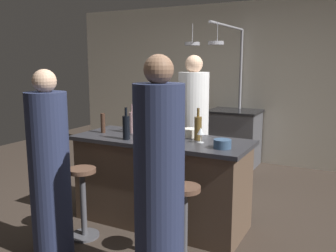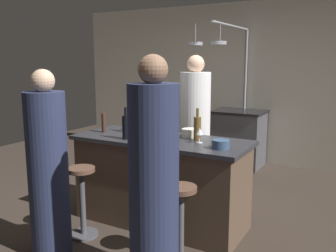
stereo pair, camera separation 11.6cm
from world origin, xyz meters
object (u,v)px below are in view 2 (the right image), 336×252
at_px(chef, 195,133).
at_px(pepper_mill, 104,123).
at_px(wine_bottle_dark, 126,127).
at_px(bar_stool_right, 181,222).
at_px(wine_bottle_green, 145,120).
at_px(wine_bottle_amber, 197,128).
at_px(wine_bottle_rose, 133,122).
at_px(mixing_bowl_ceramic, 190,133).
at_px(bar_stool_left, 82,198).
at_px(wine_glass_near_left_guest, 132,121).
at_px(wine_bottle_white, 173,130).
at_px(wine_glass_near_right_guest, 136,125).
at_px(mixing_bowl_blue, 221,144).
at_px(wine_glass_by_chef, 200,132).
at_px(guest_right, 154,185).
at_px(guest_left, 48,171).
at_px(stove_range, 238,138).

height_order(chef, pepper_mill, chef).
bearing_deg(wine_bottle_dark, bar_stool_right, -26.34).
bearing_deg(wine_bottle_green, wine_bottle_amber, -8.84).
distance_m(wine_bottle_rose, mixing_bowl_ceramic, 0.65).
distance_m(chef, bar_stool_left, 1.60).
relative_size(wine_bottle_amber, wine_glass_near_left_guest, 2.16).
bearing_deg(wine_bottle_rose, bar_stool_left, -97.78).
height_order(wine_bottle_white, wine_glass_near_right_guest, wine_bottle_white).
bearing_deg(wine_bottle_rose, mixing_bowl_blue, -11.66).
bearing_deg(mixing_bowl_ceramic, chef, 110.99).
relative_size(chef, wine_bottle_rose, 5.60).
bearing_deg(wine_bottle_green, wine_bottle_rose, -137.11).
height_order(wine_glass_by_chef, mixing_bowl_ceramic, wine_glass_by_chef).
distance_m(guest_right, mixing_bowl_blue, 0.88).
relative_size(pepper_mill, wine_glass_near_left_guest, 1.44).
bearing_deg(mixing_bowl_ceramic, wine_bottle_white, -100.17).
distance_m(wine_bottle_green, wine_bottle_white, 0.56).
bearing_deg(wine_glass_near_left_guest, guest_right, -49.40).
relative_size(guest_left, wine_bottle_amber, 5.07).
xyz_separation_m(bar_stool_right, mixing_bowl_ceramic, (-0.32, 0.81, 0.57)).
xyz_separation_m(stove_range, wine_glass_near_right_guest, (-0.29, -2.46, 0.56)).
xyz_separation_m(chef, mixing_bowl_ceramic, (0.25, -0.65, 0.14)).
height_order(wine_bottle_white, wine_glass_by_chef, wine_bottle_white).
xyz_separation_m(wine_bottle_green, mixing_bowl_ceramic, (0.54, 0.00, -0.09)).
height_order(wine_bottle_amber, wine_glass_near_left_guest, wine_bottle_amber).
bearing_deg(wine_bottle_white, wine_bottle_dark, -164.12).
height_order(stove_range, wine_glass_near_right_guest, wine_glass_near_right_guest).
bearing_deg(stove_range, mixing_bowl_blue, -75.03).
height_order(bar_stool_left, wine_bottle_green, wine_bottle_green).
height_order(bar_stool_left, wine_glass_near_right_guest, wine_glass_near_right_guest).
distance_m(bar_stool_right, wine_glass_near_left_guest, 1.45).
bearing_deg(mixing_bowl_blue, wine_glass_near_right_guest, 173.11).
bearing_deg(wine_glass_near_left_guest, wine_bottle_amber, -6.66).
height_order(chef, wine_bottle_green, chef).
bearing_deg(pepper_mill, wine_bottle_dark, -22.24).
bearing_deg(stove_range, pepper_mill, -105.49).
relative_size(guest_right, mixing_bowl_blue, 10.84).
relative_size(pepper_mill, mixing_bowl_ceramic, 1.26).
relative_size(wine_bottle_green, wine_bottle_white, 1.09).
bearing_deg(guest_right, wine_bottle_dark, 136.04).
height_order(chef, mixing_bowl_ceramic, chef).
bearing_deg(wine_bottle_dark, mixing_bowl_ceramic, 38.70).
xyz_separation_m(stove_range, wine_bottle_dark, (-0.27, -2.66, 0.58)).
bearing_deg(bar_stool_right, wine_bottle_rose, 143.08).
distance_m(pepper_mill, wine_bottle_dark, 0.45).
bearing_deg(wine_bottle_amber, stove_range, 98.72).
xyz_separation_m(stove_range, wine_glass_by_chef, (0.43, -2.46, 0.56)).
xyz_separation_m(wine_glass_by_chef, mixing_bowl_ceramic, (-0.20, 0.21, -0.06)).
xyz_separation_m(stove_range, wine_bottle_green, (-0.30, -2.26, 0.58)).
bearing_deg(wine_bottle_amber, pepper_mill, -173.03).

